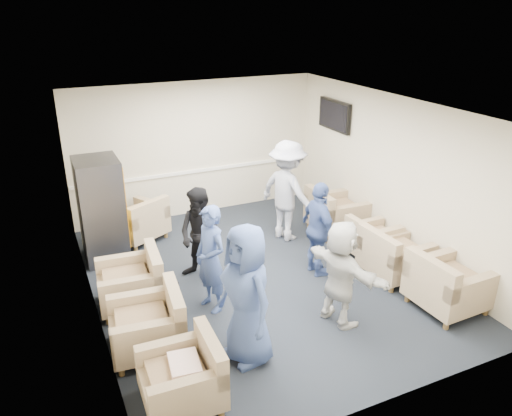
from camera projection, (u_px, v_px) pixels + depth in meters
name	position (u px, v px, depth m)	size (l,w,h in m)	color
floor	(260.00, 277.00, 7.98)	(6.00, 6.00, 0.00)	black
ceiling	(260.00, 109.00, 6.95)	(6.00, 6.00, 0.00)	silver
back_wall	(196.00, 149.00, 9.98)	(5.00, 0.02, 2.70)	beige
front_wall	(388.00, 299.00, 4.94)	(5.00, 0.02, 2.70)	beige
left_wall	(86.00, 228.00, 6.50)	(0.02, 6.00, 2.70)	beige
right_wall	(394.00, 176.00, 8.43)	(0.02, 6.00, 2.70)	beige
chair_rail	(198.00, 171.00, 10.14)	(4.98, 0.04, 0.06)	white
tv	(334.00, 115.00, 9.65)	(0.10, 1.00, 0.58)	black
armchair_left_near	(186.00, 378.00, 5.37)	(0.86, 0.86, 0.66)	#9D8565
armchair_left_mid	(152.00, 326.00, 6.19)	(0.97, 0.97, 0.70)	#9D8565
armchair_left_far	(134.00, 283.00, 7.14)	(0.95, 0.95, 0.70)	#9D8565
armchair_right_near	(445.00, 286.00, 7.03)	(0.95, 0.95, 0.74)	#9D8565
armchair_right_midnear	(392.00, 257.00, 7.87)	(0.92, 0.92, 0.71)	#9D8565
armchair_right_midfar	(373.00, 242.00, 8.45)	(0.80, 0.80, 0.62)	#9D8565
armchair_right_far	(333.00, 214.00, 9.41)	(0.96, 0.96, 0.74)	#9D8565
armchair_corner	(139.00, 222.00, 9.12)	(1.18, 1.18, 0.70)	#9D8565
vending_machine	(102.00, 210.00, 8.29)	(0.71, 0.83, 1.76)	#4B4B52
backpack	(168.00, 296.00, 6.99)	(0.35, 0.30, 0.51)	black
pillow	(185.00, 366.00, 5.31)	(0.42, 0.31, 0.12)	white
person_front_left	(247.00, 295.00, 5.86)	(0.87, 0.57, 1.78)	#3D5492
person_mid_left	(211.00, 259.00, 6.91)	(0.57, 0.37, 1.56)	#3D5492
person_back_left	(201.00, 235.00, 7.66)	(0.74, 0.57, 1.52)	black
person_back_right	(287.00, 191.00, 8.98)	(1.20, 0.69, 1.85)	silver
person_mid_right	(319.00, 230.00, 7.82)	(0.91, 0.38, 1.55)	#3D5492
person_front_right	(341.00, 273.00, 6.62)	(1.38, 0.44, 1.49)	silver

